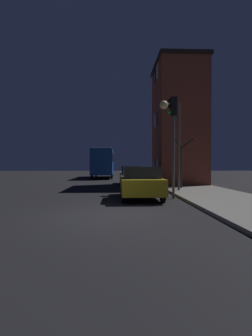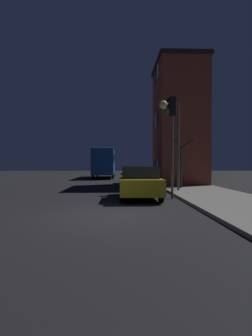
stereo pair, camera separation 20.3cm
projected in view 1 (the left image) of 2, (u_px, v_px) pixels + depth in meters
ground_plane at (109, 215)px, 8.49m from camera, size 120.00×120.00×0.00m
brick_building at (178, 123)px, 21.51m from camera, size 3.88×5.38×9.83m
streetlamp at (171, 123)px, 15.45m from camera, size 1.22×0.50×5.28m
traffic_light at (173, 126)px, 12.53m from camera, size 0.43×0.24×4.88m
bare_tree at (181, 163)px, 17.07m from camera, size 1.43×0.60×3.47m
bus at (103, 161)px, 32.27m from camera, size 2.43×9.14×3.51m
car_near_lane at (141, 182)px, 12.62m from camera, size 1.88×4.20×1.55m
car_mid_lane at (131, 175)px, 21.27m from camera, size 1.78×4.64×1.52m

